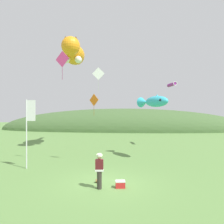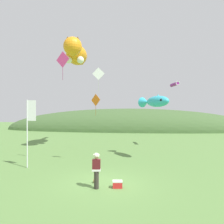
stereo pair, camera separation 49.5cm
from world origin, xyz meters
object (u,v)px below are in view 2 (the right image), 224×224
at_px(kite_tube_streamer, 175,84).
at_px(kite_diamond_white, 98,74).
at_px(kite_fish_windsock, 154,101).
at_px(kite_diamond_pink, 63,60).
at_px(festival_attendant, 96,170).
at_px(picnic_cooler, 117,184).
at_px(kite_giant_cat, 76,54).
at_px(festival_banner_pole, 29,123).
at_px(kite_spool, 95,181).
at_px(kite_diamond_orange, 96,100).

relative_size(kite_tube_streamer, kite_diamond_white, 1.12).
xyz_separation_m(kite_fish_windsock, kite_diamond_pink, (-6.80, -2.58, 2.96)).
relative_size(festival_attendant, kite_fish_windsock, 0.54).
bearing_deg(kite_diamond_white, festival_attendant, -81.38).
height_order(picnic_cooler, kite_diamond_pink, kite_diamond_pink).
height_order(picnic_cooler, kite_giant_cat, kite_giant_cat).
bearing_deg(kite_diamond_white, picnic_cooler, -68.68).
xyz_separation_m(kite_diamond_pink, kite_diamond_white, (2.62, 0.11, -1.08)).
xyz_separation_m(festival_banner_pole, kite_giant_cat, (0.99, 8.19, 6.84)).
bearing_deg(kite_diamond_pink, picnic_cooler, -45.13).
height_order(festival_attendant, kite_diamond_pink, kite_diamond_pink).
xyz_separation_m(kite_spool, kite_diamond_pink, (-3.10, 3.73, 7.53)).
distance_m(festival_banner_pole, kite_diamond_pink, 5.11).
height_order(picnic_cooler, kite_diamond_orange, kite_diamond_orange).
xyz_separation_m(festival_attendant, kite_giant_cat, (-4.32, 11.64, 8.95)).
relative_size(kite_diamond_orange, kite_diamond_white, 1.16).
xyz_separation_m(picnic_cooler, kite_fish_windsock, (2.43, 6.97, 4.49)).
relative_size(kite_giant_cat, kite_diamond_white, 4.27).
xyz_separation_m(kite_giant_cat, kite_tube_streamer, (10.41, 1.53, -3.15)).
distance_m(picnic_cooler, kite_tube_streamer, 15.37).
height_order(kite_spool, kite_tube_streamer, kite_tube_streamer).
bearing_deg(kite_diamond_pink, kite_diamond_orange, 74.65).
distance_m(festival_banner_pole, kite_giant_cat, 10.71).
xyz_separation_m(festival_attendant, kite_diamond_orange, (-1.88, 9.93, 3.98)).
bearing_deg(picnic_cooler, kite_diamond_orange, 106.78).
distance_m(kite_diamond_pink, kite_diamond_white, 2.83).
distance_m(festival_attendant, kite_giant_cat, 15.31).
bearing_deg(festival_banner_pole, kite_diamond_pink, 31.00).
bearing_deg(picnic_cooler, kite_diamond_white, 111.32).
height_order(festival_banner_pole, kite_fish_windsock, kite_fish_windsock).
relative_size(kite_spool, kite_giant_cat, 0.03).
distance_m(picnic_cooler, kite_fish_windsock, 8.64).
bearing_deg(kite_giant_cat, kite_spool, -69.18).
xyz_separation_m(kite_giant_cat, kite_diamond_pink, (0.98, -7.01, -2.27)).
bearing_deg(kite_spool, kite_tube_streamer, 62.71).
distance_m(festival_attendant, festival_banner_pole, 6.67).
relative_size(kite_giant_cat, kite_diamond_pink, 3.67).
bearing_deg(kite_diamond_orange, kite_spool, -79.65).
bearing_deg(festival_banner_pole, kite_spool, -26.66).
bearing_deg(kite_giant_cat, kite_diamond_orange, -35.14).
bearing_deg(kite_giant_cat, kite_diamond_pink, -82.04).
bearing_deg(festival_attendant, kite_tube_streamer, 65.18).
bearing_deg(picnic_cooler, festival_attendant, -167.05).
bearing_deg(kite_diamond_pink, kite_diamond_white, 2.48).
height_order(kite_diamond_orange, kite_diamond_pink, kite_diamond_pink).
xyz_separation_m(picnic_cooler, kite_giant_cat, (-5.36, 11.41, 9.72)).
xyz_separation_m(festival_attendant, kite_fish_windsock, (3.47, 7.21, 3.72)).
distance_m(kite_giant_cat, kite_diamond_white, 8.47).
bearing_deg(kite_diamond_orange, festival_banner_pole, -117.84).
height_order(festival_attendant, kite_diamond_white, kite_diamond_white).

